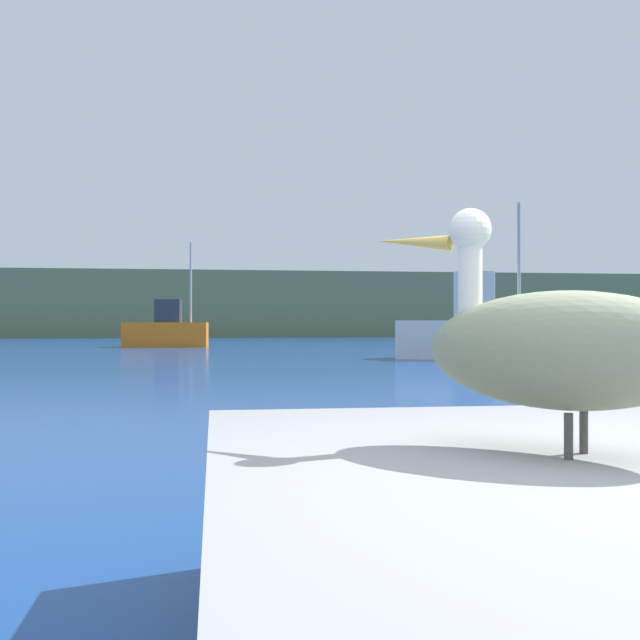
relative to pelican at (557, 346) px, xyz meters
name	(u,v)px	position (x,y,z in m)	size (l,w,h in m)	color
hillside_backdrop	(228,305)	(0.17, 72.77, 1.92)	(140.00, 11.09, 6.22)	#6B7A51
pier_dock	(562,573)	(0.01, -0.01, -0.78)	(2.43, 3.03, 0.82)	gray
pelican	(557,346)	(0.00, 0.00, 0.00)	(1.05, 1.08, 0.88)	gray
fishing_boat_orange	(166,330)	(-3.75, 39.37, -0.28)	(4.61, 1.87, 5.71)	orange
fishing_boat_white	(473,331)	(8.04, 23.56, -0.19)	(5.61, 3.53, 5.56)	white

